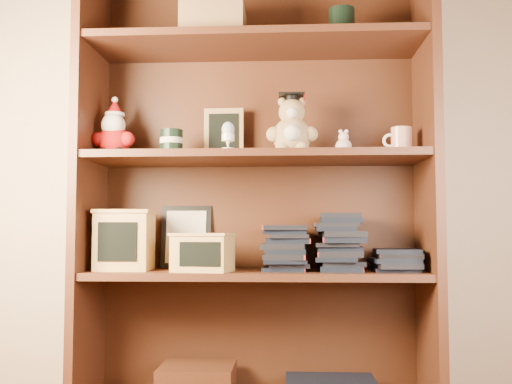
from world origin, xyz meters
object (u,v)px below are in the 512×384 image
bookcase (256,205)px  treats_box (125,240)px  grad_teddy_bear (292,131)px  teacher_mug (401,141)px

bookcase → treats_box: (-0.45, -0.05, -0.12)m
grad_teddy_bear → treats_box: grad_teddy_bear is taller
treats_box → grad_teddy_bear: bearing=-0.6°
grad_teddy_bear → treats_box: 0.69m
bookcase → grad_teddy_bear: bearing=-24.1°
bookcase → grad_teddy_bear: bookcase is taller
teacher_mug → bookcase: bearing=174.2°
bookcase → teacher_mug: size_ratio=15.81×
treats_box → bookcase: bearing=6.5°
bookcase → grad_teddy_bear: (0.13, -0.06, 0.25)m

